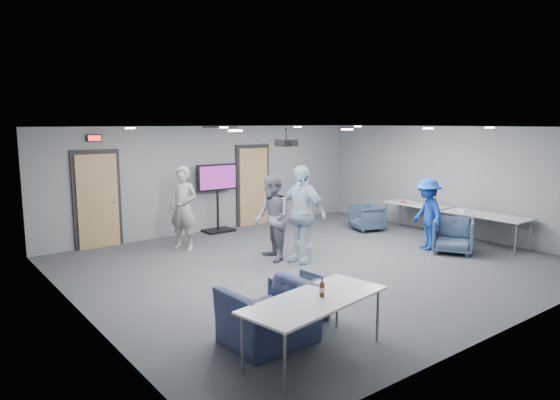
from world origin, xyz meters
TOP-DOWN VIEW (x-y plane):
  - floor at (0.00, 0.00)m, footprint 9.00×9.00m
  - ceiling at (0.00, 0.00)m, footprint 9.00×9.00m
  - wall_back at (0.00, 4.00)m, footprint 9.00×0.02m
  - wall_front at (0.00, -4.00)m, footprint 9.00×0.02m
  - wall_left at (-4.50, 0.00)m, footprint 0.02×8.00m
  - wall_right at (4.50, 0.00)m, footprint 0.02×8.00m
  - door_left at (-3.00, 3.95)m, footprint 1.06×0.17m
  - door_right at (1.20, 3.95)m, footprint 1.06×0.17m
  - exit_sign at (-3.00, 3.93)m, footprint 0.32×0.08m
  - hvac_diffuser at (-0.50, 2.80)m, footprint 0.60×0.60m
  - downlights at (0.00, 0.00)m, footprint 6.18×3.78m
  - person_a at (-1.56, 2.64)m, footprint 0.72×0.81m
  - person_b at (-0.54, 0.73)m, footprint 0.87×1.00m
  - person_c at (-0.15, 0.30)m, footprint 0.76×1.23m
  - person_d at (2.70, -0.64)m, footprint 0.98×1.18m
  - chair_right_a at (3.11, 1.51)m, footprint 0.91×0.90m
  - chair_right_c at (2.90, -1.17)m, footprint 1.13×1.12m
  - chair_front_a at (-2.07, -2.00)m, footprint 0.72×0.74m
  - chair_front_b at (-2.87, -2.40)m, footprint 1.17×1.03m
  - table_right_a at (4.00, 0.61)m, footprint 0.71×1.70m
  - table_right_b at (4.00, -1.29)m, footprint 0.78×1.87m
  - table_front_left at (-2.68, -3.00)m, footprint 2.03×1.11m
  - bottle_front at (-2.57, -3.00)m, footprint 0.06×0.06m
  - bottle_right at (4.01, 0.09)m, footprint 0.08×0.08m
  - snack_box at (3.79, 0.91)m, footprint 0.20×0.17m
  - wrapper at (3.97, -0.75)m, footprint 0.23×0.18m
  - tv_stand at (-0.04, 3.75)m, footprint 1.14×0.54m
  - projector at (-0.41, 0.44)m, footprint 0.36×0.34m

SIDE VIEW (x-z plane):
  - floor at x=0.00m, z-range 0.00..0.00m
  - chair_front_a at x=-2.07m, z-range 0.00..0.63m
  - chair_right_a at x=3.11m, z-range 0.00..0.67m
  - chair_front_b at x=-2.87m, z-range 0.00..0.74m
  - chair_right_c at x=2.90m, z-range 0.00..0.75m
  - table_right_a at x=4.00m, z-range 0.32..1.05m
  - table_right_b at x=4.00m, z-range 0.32..1.05m
  - table_front_left at x=-2.68m, z-range 0.32..1.05m
  - snack_box at x=3.79m, z-range 0.73..0.77m
  - wrapper at x=3.97m, z-range 0.73..0.78m
  - person_d at x=2.70m, z-range 0.00..1.59m
  - bottle_front at x=-2.57m, z-range 0.70..0.95m
  - bottle_right at x=4.01m, z-range 0.69..0.99m
  - person_b at x=-0.54m, z-range 0.00..1.76m
  - person_a at x=-1.56m, z-range 0.00..1.85m
  - person_c at x=-0.15m, z-range 0.00..1.96m
  - tv_stand at x=-0.04m, z-range 0.12..1.86m
  - door_left at x=-3.00m, z-range -0.05..2.19m
  - door_right at x=1.20m, z-range -0.05..2.19m
  - wall_back at x=0.00m, z-range 0.00..2.70m
  - wall_front at x=0.00m, z-range 0.00..2.70m
  - wall_left at x=-4.50m, z-range 0.00..2.70m
  - wall_right at x=4.50m, z-range 0.00..2.70m
  - projector at x=-0.41m, z-range 2.22..2.58m
  - exit_sign at x=-3.00m, z-range 2.37..2.53m
  - downlights at x=0.00m, z-range 2.67..2.69m
  - hvac_diffuser at x=-0.50m, z-range 2.67..2.70m
  - ceiling at x=0.00m, z-range 2.70..2.70m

